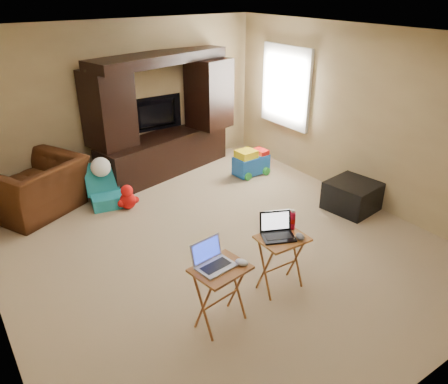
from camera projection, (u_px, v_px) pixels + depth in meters
floor at (215, 243)px, 5.56m from camera, size 5.50×5.50×0.00m
ceiling at (213, 36)px, 4.46m from camera, size 5.50×5.50×0.00m
wall_back at (121, 101)px, 7.05m from camera, size 5.00×0.00×5.00m
wall_front at (435, 267)px, 2.97m from camera, size 5.00×0.00×5.00m
wall_right at (359, 116)px, 6.28m from camera, size 0.00×5.50×5.50m
window_pane at (286, 86)px, 7.36m from camera, size 0.00×1.20×1.20m
window_frame at (286, 87)px, 7.35m from camera, size 0.06×1.14×1.34m
entertainment_center at (163, 116)px, 7.20m from camera, size 2.52×1.18×2.00m
television at (157, 115)px, 7.40m from camera, size 1.01×0.13×0.58m
recliner at (35, 188)px, 6.13m from camera, size 1.55×1.48×0.78m
child_rocker at (106, 186)px, 6.36m from camera, size 0.57×0.62×0.63m
plush_toy at (127, 197)px, 6.32m from camera, size 0.34×0.28×0.37m
push_toy at (251, 161)px, 7.43m from camera, size 0.64×0.48×0.46m
ottoman at (352, 196)px, 6.30m from camera, size 0.73×0.73×0.42m
tray_table_left at (221, 296)px, 4.12m from camera, size 0.55×0.47×0.65m
tray_table_right at (281, 263)px, 4.62m from camera, size 0.50×0.41×0.63m
laptop_left at (216, 256)px, 3.93m from camera, size 0.37×0.32×0.24m
laptop_right at (279, 228)px, 4.42m from camera, size 0.41×0.38×0.24m
mouse_left at (242, 262)px, 4.01m from camera, size 0.13×0.15×0.05m
mouse_right at (300, 237)px, 4.44m from camera, size 0.12×0.15×0.05m
water_bottle at (292, 221)px, 4.60m from camera, size 0.06×0.06×0.19m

